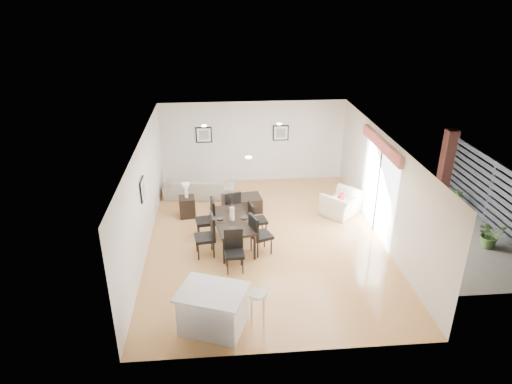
{
  "coord_description": "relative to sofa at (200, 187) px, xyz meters",
  "views": [
    {
      "loc": [
        -1.13,
        -10.23,
        6.08
      ],
      "look_at": [
        -0.22,
        0.4,
        1.2
      ],
      "focal_mm": 32.0,
      "sensor_mm": 36.0,
      "label": 1
    }
  ],
  "objects": [
    {
      "name": "coffee_table",
      "position": [
        1.26,
        -1.11,
        -0.09
      ],
      "size": [
        1.19,
        0.82,
        0.44
      ],
      "primitive_type": "cube",
      "rotation": [
        0.0,
        0.0,
        0.15
      ],
      "color": "black",
      "rests_on": "ground"
    },
    {
      "name": "ground",
      "position": [
        1.77,
        -2.83,
        -0.31
      ],
      "size": [
        8.0,
        8.0,
        0.0
      ],
      "primitive_type": "plane",
      "color": "tan",
      "rests_on": "ground"
    },
    {
      "name": "wall_left",
      "position": [
        -1.23,
        -2.83,
        1.04
      ],
      "size": [
        0.04,
        8.0,
        2.7
      ],
      "primitive_type": "cube",
      "color": "silver",
      "rests_on": "ground"
    },
    {
      "name": "courtyard_plant_a",
      "position": [
        7.35,
        -3.66,
        0.05
      ],
      "size": [
        0.68,
        0.6,
        0.73
      ],
      "primitive_type": "imported",
      "rotation": [
        0.0,
        0.0,
        -0.04
      ],
      "color": "#405E28",
      "rests_on": "ground"
    },
    {
      "name": "framed_print_back_left",
      "position": [
        0.17,
        1.14,
        1.34
      ],
      "size": [
        0.52,
        0.04,
        0.52
      ],
      "color": "black",
      "rests_on": "wall_back"
    },
    {
      "name": "armchair",
      "position": [
        4.12,
        -1.58,
        0.03
      ],
      "size": [
        1.41,
        1.4,
        0.69
      ],
      "primitive_type": "imported",
      "rotation": [
        0.0,
        0.0,
        3.91
      ],
      "color": "beige",
      "rests_on": "ground"
    },
    {
      "name": "ceiling",
      "position": [
        1.77,
        -2.83,
        2.39
      ],
      "size": [
        6.0,
        8.0,
        0.02
      ],
      "primitive_type": "cube",
      "color": "white",
      "rests_on": "wall_back"
    },
    {
      "name": "cushion",
      "position": [
        4.02,
        -1.68,
        0.23
      ],
      "size": [
        0.24,
        0.29,
        0.29
      ],
      "primitive_type": "cube",
      "rotation": [
        0.0,
        0.0,
        4.09
      ],
      "color": "maroon",
      "rests_on": "armchair"
    },
    {
      "name": "wall_right",
      "position": [
        4.77,
        -2.83,
        1.04
      ],
      "size": [
        0.04,
        8.0,
        2.7
      ],
      "primitive_type": "cube",
      "color": "silver",
      "rests_on": "ground"
    },
    {
      "name": "dining_chair_enear",
      "position": [
        1.51,
        -3.46,
        0.28
      ],
      "size": [
        0.61,
        0.61,
        1.05
      ],
      "rotation": [
        0.0,
        0.0,
        1.94
      ],
      "color": "black",
      "rests_on": "ground"
    },
    {
      "name": "vase",
      "position": [
        0.91,
        -2.99,
        0.7
      ],
      "size": [
        0.94,
        1.44,
        0.73
      ],
      "color": "white",
      "rests_on": "dining_table"
    },
    {
      "name": "framed_print_back_right",
      "position": [
        2.67,
        1.14,
        1.34
      ],
      "size": [
        0.52,
        0.04,
        0.52
      ],
      "color": "black",
      "rests_on": "wall_back"
    },
    {
      "name": "dining_chair_efar",
      "position": [
        1.52,
        -2.58,
        0.23
      ],
      "size": [
        0.51,
        0.51,
        0.97
      ],
      "rotation": [
        0.0,
        0.0,
        1.77
      ],
      "color": "black",
      "rests_on": "ground"
    },
    {
      "name": "sliding_door",
      "position": [
        4.73,
        -2.53,
        1.35
      ],
      "size": [
        0.12,
        2.7,
        2.57
      ],
      "color": "white",
      "rests_on": "wall_right"
    },
    {
      "name": "sofa",
      "position": [
        0.0,
        0.0,
        0.0
      ],
      "size": [
        2.22,
        1.08,
        0.62
      ],
      "primitive_type": "imported",
      "rotation": [
        0.0,
        0.0,
        3.03
      ],
      "color": "gray",
      "rests_on": "ground"
    },
    {
      "name": "dining_chair_head",
      "position": [
        0.91,
        -4.05,
        0.24
      ],
      "size": [
        0.46,
        0.46,
        0.99
      ],
      "rotation": [
        0.0,
        0.0,
        0.05
      ],
      "color": "black",
      "rests_on": "ground"
    },
    {
      "name": "wall_front",
      "position": [
        1.77,
        -6.83,
        1.04
      ],
      "size": [
        6.0,
        0.04,
        2.7
      ],
      "primitive_type": "cube",
      "color": "silver",
      "rests_on": "ground"
    },
    {
      "name": "courtyard_plant_b",
      "position": [
        7.35,
        -1.8,
        0.04
      ],
      "size": [
        0.49,
        0.49,
        0.71
      ],
      "primitive_type": "imported",
      "rotation": [
        0.0,
        0.0,
        -0.28
      ],
      "color": "#405E28",
      "rests_on": "ground"
    },
    {
      "name": "dining_chair_wnear",
      "position": [
        0.31,
        -3.41,
        0.28
      ],
      "size": [
        0.54,
        0.54,
        1.07
      ],
      "rotation": [
        0.0,
        0.0,
        -1.43
      ],
      "color": "black",
      "rests_on": "ground"
    },
    {
      "name": "courtyard",
      "position": [
        7.94,
        -1.96,
        0.61
      ],
      "size": [
        6.0,
        6.0,
        2.0
      ],
      "color": "gray",
      "rests_on": "ground"
    },
    {
      "name": "bar_stool",
      "position": [
        1.27,
        -6.06,
        0.35
      ],
      "size": [
        0.35,
        0.35,
        0.77
      ],
      "color": "silver",
      "rests_on": "ground"
    },
    {
      "name": "dining_table",
      "position": [
        0.91,
        -2.99,
        0.33
      ],
      "size": [
        1.14,
        1.84,
        0.72
      ],
      "rotation": [
        0.0,
        0.0,
        0.17
      ],
      "color": "black",
      "rests_on": "ground"
    },
    {
      "name": "dining_chair_foot",
      "position": [
        0.94,
        -1.93,
        0.25
      ],
      "size": [
        0.56,
        0.56,
        1.01
      ],
      "rotation": [
        0.0,
        0.0,
        3.44
      ],
      "color": "black",
      "rests_on": "ground"
    },
    {
      "name": "wall_back",
      "position": [
        1.77,
        1.17,
        1.04
      ],
      "size": [
        6.0,
        0.04,
        2.7
      ],
      "primitive_type": "cube",
      "color": "silver",
      "rests_on": "ground"
    },
    {
      "name": "table_lamp",
      "position": [
        -0.32,
        -1.31,
        0.55
      ],
      "size": [
        0.22,
        0.22,
        0.43
      ],
      "color": "white",
      "rests_on": "side_table"
    },
    {
      "name": "kitchen_island",
      "position": [
        0.42,
        -6.06,
        0.13
      ],
      "size": [
        1.49,
        1.32,
        0.87
      ],
      "rotation": [
        0.0,
        0.0,
        -0.36
      ],
      "color": "silver",
      "rests_on": "ground"
    },
    {
      "name": "side_table",
      "position": [
        -0.32,
        -1.31,
        -0.02
      ],
      "size": [
        0.48,
        0.48,
        0.59
      ],
      "primitive_type": "cube",
      "rotation": [
        0.0,
        0.0,
        0.1
      ],
      "color": "black",
      "rests_on": "ground"
    },
    {
      "name": "framed_print_left_wall",
      "position": [
        -1.2,
        -3.03,
        1.34
      ],
      "size": [
        0.04,
        0.52,
        0.52
      ],
      "rotation": [
        0.0,
        0.0,
        1.57
      ],
      "color": "black",
      "rests_on": "wall_left"
    },
    {
      "name": "dining_chair_wfar",
      "position": [
        0.31,
        -2.55,
        0.28
      ],
      "size": [
        0.54,
        0.54,
        1.07
      ],
      "rotation": [
        0.0,
        0.0,
        -1.43
      ],
      "color": "black",
      "rests_on": "ground"
    }
  ]
}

